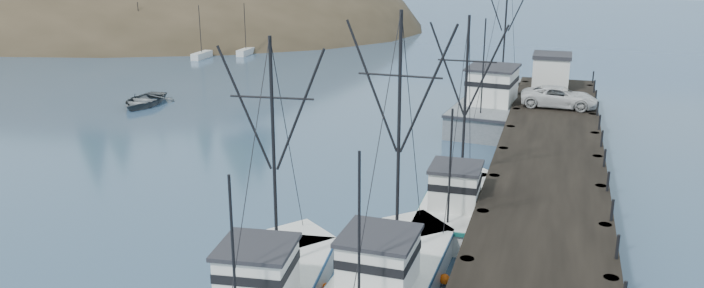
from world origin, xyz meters
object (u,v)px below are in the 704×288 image
at_px(pier, 549,157).
at_px(trawler_far, 458,203).
at_px(motorboat, 144,105).
at_px(pier_shed, 551,71).
at_px(trawler_near, 389,275).
at_px(trawler_mid, 271,287).
at_px(work_vessel, 496,104).
at_px(pickup_truck, 560,97).

relative_size(pier, trawler_far, 4.18).
height_order(pier, motorboat, pier).
relative_size(pier, pier_shed, 13.75).
bearing_deg(pier, motorboat, 163.22).
height_order(trawler_near, trawler_mid, trawler_near).
relative_size(pier, trawler_mid, 4.06).
xyz_separation_m(work_vessel, pickup_truck, (4.66, -2.78, 1.52)).
bearing_deg(motorboat, trawler_far, -34.84).
xyz_separation_m(pier, trawler_near, (-5.65, -15.00, -0.87)).
bearing_deg(work_vessel, pier_shed, 45.39).
relative_size(trawler_near, trawler_mid, 1.07).
bearing_deg(motorboat, work_vessel, 2.32).
bearing_deg(trawler_mid, pier_shed, 75.31).
relative_size(trawler_mid, trawler_far, 1.03).
xyz_separation_m(pier_shed, motorboat, (-33.12, -7.85, -3.42)).
relative_size(trawler_near, pickup_truck, 2.15).
xyz_separation_m(pier, work_vessel, (-4.37, 14.10, -0.46)).
distance_m(trawler_far, pickup_truck, 18.46).
bearing_deg(pickup_truck, trawler_mid, 162.88).
relative_size(pier, trawler_near, 3.81).
relative_size(pier, pickup_truck, 8.18).
height_order(pier_shed, motorboat, pier_shed).
bearing_deg(work_vessel, motorboat, -172.30).
xyz_separation_m(pier, trawler_far, (-4.21, -6.48, -0.87)).
distance_m(pier, pier_shed, 18.09).
height_order(trawler_near, motorboat, trawler_near).
height_order(trawler_mid, pier_shed, trawler_mid).
relative_size(trawler_mid, pier_shed, 3.39).
relative_size(trawler_near, motorboat, 2.06).
bearing_deg(pickup_truck, pier, -179.19).
bearing_deg(pier_shed, pickup_truck, -83.03).
relative_size(trawler_mid, work_vessel, 0.68).
bearing_deg(trawler_mid, pickup_truck, 70.61).
distance_m(trawler_near, trawler_mid, 4.74).
height_order(pier, trawler_far, trawler_far).
height_order(pier, pickup_truck, pickup_truck).
bearing_deg(pickup_truck, trawler_far, 168.10).
xyz_separation_m(work_vessel, motorboat, (-29.27, -3.96, -1.23)).
height_order(pier, work_vessel, work_vessel).
distance_m(trawler_near, motorboat, 37.64).
bearing_deg(pier, trawler_far, -122.98).
distance_m(trawler_far, motorboat, 33.82).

